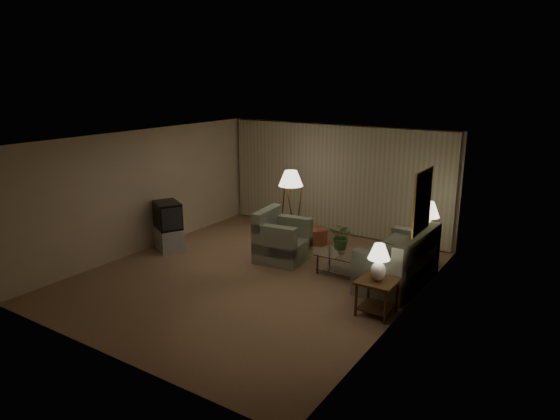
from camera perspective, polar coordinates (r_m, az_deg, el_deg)
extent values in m
plane|color=tan|center=(9.97, -2.88, -7.46)|extent=(7.00, 7.00, 0.00)
cube|color=beige|center=(12.46, 6.51, 3.57)|extent=(6.00, 0.04, 2.70)
cube|color=beige|center=(11.51, -15.19, 2.17)|extent=(0.04, 7.00, 2.70)
cube|color=beige|center=(8.21, 14.26, -2.92)|extent=(0.04, 7.00, 2.70)
cube|color=white|center=(9.28, -3.10, 8.13)|extent=(6.00, 7.00, 0.04)
cube|color=tan|center=(12.39, 6.34, 3.51)|extent=(5.85, 0.12, 2.65)
cube|color=gold|center=(8.85, 15.98, 0.95)|extent=(0.03, 0.90, 1.10)
cube|color=maroon|center=(8.85, 15.83, 0.98)|extent=(0.02, 0.80, 1.00)
cube|color=gray|center=(9.73, 13.19, -7.05)|extent=(1.99, 1.15, 0.44)
cube|color=gray|center=(10.68, 0.31, -4.57)|extent=(1.23, 1.19, 0.45)
cube|color=#331A0E|center=(8.37, 11.09, -8.00)|extent=(0.61, 0.61, 0.04)
cube|color=#331A0E|center=(8.56, 10.93, -10.83)|extent=(0.52, 0.52, 0.02)
cylinder|color=#331A0E|center=(8.37, 8.67, -10.15)|extent=(0.05, 0.05, 0.56)
cylinder|color=#331A0E|center=(8.79, 10.07, -8.91)|extent=(0.05, 0.05, 0.56)
cylinder|color=#331A0E|center=(8.19, 11.97, -10.88)|extent=(0.05, 0.05, 0.56)
cylinder|color=#331A0E|center=(8.63, 13.22, -9.57)|extent=(0.05, 0.05, 0.56)
cube|color=#331A0E|center=(10.69, 16.38, -3.19)|extent=(0.47, 0.39, 0.04)
cube|color=#331A0E|center=(10.84, 16.20, -5.50)|extent=(0.40, 0.33, 0.02)
cylinder|color=#331A0E|center=(10.70, 15.10, -4.77)|extent=(0.05, 0.05, 0.56)
cylinder|color=#331A0E|center=(10.96, 15.58, -4.32)|extent=(0.05, 0.05, 0.56)
cylinder|color=#331A0E|center=(10.61, 16.97, -5.10)|extent=(0.05, 0.05, 0.56)
cylinder|color=#331A0E|center=(10.87, 17.41, -4.63)|extent=(0.05, 0.05, 0.56)
ellipsoid|color=silver|center=(8.30, 11.15, -6.86)|extent=(0.25, 0.25, 0.32)
cylinder|color=silver|center=(8.23, 11.22, -5.61)|extent=(0.03, 0.03, 0.07)
cone|color=white|center=(8.18, 11.27, -4.66)|extent=(0.36, 0.36, 0.25)
ellipsoid|color=silver|center=(10.63, 16.47, -2.09)|extent=(0.31, 0.31, 0.39)
cylinder|color=silver|center=(10.56, 16.56, -0.85)|extent=(0.03, 0.03, 0.09)
cone|color=white|center=(10.51, 16.63, 0.08)|extent=(0.44, 0.44, 0.31)
cube|color=silver|center=(9.91, 7.79, -5.20)|extent=(1.22, 0.66, 0.02)
cube|color=silver|center=(10.02, 7.73, -6.85)|extent=(1.13, 0.58, 0.01)
cylinder|color=#3B2B17|center=(9.99, 4.30, -6.20)|extent=(0.04, 0.04, 0.40)
cylinder|color=#3B2B17|center=(10.42, 5.69, -5.31)|extent=(0.04, 0.04, 0.40)
cylinder|color=#3B2B17|center=(9.56, 10.00, -7.40)|extent=(0.04, 0.04, 0.40)
cylinder|color=#3B2B17|center=(10.01, 11.19, -6.41)|extent=(0.04, 0.04, 0.40)
cube|color=#ABACAE|center=(11.61, -12.58, -3.19)|extent=(1.22, 1.18, 0.50)
cube|color=black|center=(11.45, -12.74, -0.58)|extent=(1.12, 1.09, 0.60)
cylinder|color=#331A0E|center=(11.45, 1.24, 2.67)|extent=(0.04, 0.04, 0.25)
cone|color=white|center=(11.41, 1.25, 3.65)|extent=(0.56, 0.56, 0.35)
cylinder|color=#974833|center=(11.78, 4.14, -2.96)|extent=(0.62, 0.62, 0.35)
imported|color=white|center=(9.94, 7.03, -4.56)|extent=(0.21, 0.21, 0.17)
imported|color=#3F7735|center=(9.83, 7.09, -2.63)|extent=(0.49, 0.43, 0.53)
imported|color=olive|center=(9.72, 8.88, -5.55)|extent=(0.18, 0.24, 0.02)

